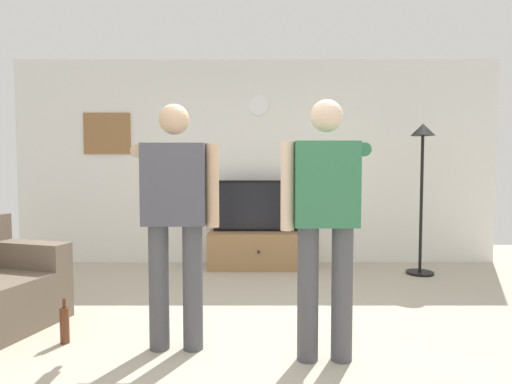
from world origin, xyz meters
The scene contains 10 objects.
ground_plane centered at (0.00, 0.00, 0.00)m, with size 8.40×8.40×0.00m, color #B2A893.
back_wall centered at (0.00, 2.95, 1.35)m, with size 6.40×0.10×2.70m, color silver.
tv_stand centered at (0.02, 2.60, 0.23)m, with size 1.27×0.54×0.46m.
television centered at (0.02, 2.65, 0.79)m, with size 1.15×0.07×0.65m.
wall_clock centered at (0.02, 2.89, 2.10)m, with size 0.26×0.26×0.03m, color white.
framed_picture centered at (-1.98, 2.90, 1.73)m, with size 0.62×0.04×0.54m, color olive.
floor_lamp centered at (1.96, 2.26, 1.29)m, with size 0.32×0.32×1.80m.
person_standing_nearer_lamp centered at (-0.57, 0.14, 0.98)m, with size 0.61×0.78×1.72m.
person_standing_nearer_couch centered at (0.45, -0.03, 0.98)m, with size 0.59×0.78×1.72m.
beverage_bottle centered at (-1.40, 0.23, 0.14)m, with size 0.07×0.07×0.33m.
Camera 1 is at (-0.01, -2.85, 1.29)m, focal length 30.22 mm.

